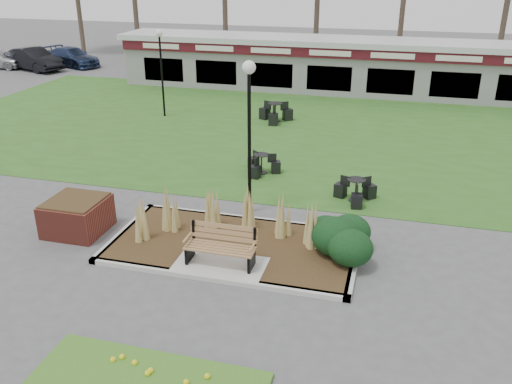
% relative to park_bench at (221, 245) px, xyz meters
% --- Properties ---
extents(ground, '(100.00, 100.00, 0.00)m').
position_rel_park_bench_xyz_m(ground, '(0.00, -0.25, -0.59)').
color(ground, '#515154').
rests_on(ground, ground).
extents(lawn, '(34.00, 16.00, 0.02)m').
position_rel_park_bench_xyz_m(lawn, '(0.00, 11.75, -0.58)').
color(lawn, '#2D5A1C').
rests_on(lawn, ground).
extents(planting_bed, '(6.75, 3.40, 1.27)m').
position_rel_park_bench_xyz_m(planting_bed, '(1.27, 1.10, -0.22)').
color(planting_bed, '#352A15').
rests_on(planting_bed, ground).
extents(park_bench, '(1.70, 0.66, 0.93)m').
position_rel_park_bench_xyz_m(park_bench, '(0.00, 0.00, 0.00)').
color(park_bench, olive).
rests_on(park_bench, ground).
extents(brick_planter, '(1.50, 1.50, 0.95)m').
position_rel_park_bench_xyz_m(brick_planter, '(-4.40, 0.75, -0.11)').
color(brick_planter, brown).
rests_on(brick_planter, ground).
extents(food_pavilion, '(24.60, 3.40, 2.90)m').
position_rel_park_bench_xyz_m(food_pavilion, '(0.00, 19.71, 0.89)').
color(food_pavilion, gray).
rests_on(food_pavilion, ground).
extents(lamp_post_mid_right, '(0.37, 0.37, 4.44)m').
position_rel_park_bench_xyz_m(lamp_post_mid_right, '(-0.18, 3.15, 2.65)').
color(lamp_post_mid_right, black).
rests_on(lamp_post_mid_right, ground).
extents(lamp_post_far_left, '(0.33, 0.33, 4.00)m').
position_rel_park_bench_xyz_m(lamp_post_far_left, '(-6.97, 12.32, 2.33)').
color(lamp_post_far_left, black).
rests_on(lamp_post_far_left, ground).
extents(bistro_set_a, '(1.27, 1.23, 0.69)m').
position_rel_park_bench_xyz_m(bistro_set_a, '(-0.63, 6.27, -0.34)').
color(bistro_set_a, black).
rests_on(bistro_set_a, ground).
extents(bistro_set_b, '(1.60, 1.46, 0.85)m').
position_rel_park_bench_xyz_m(bistro_set_b, '(-1.67, 12.77, -0.28)').
color(bistro_set_b, black).
rests_on(bistro_set_b, ground).
extents(bistro_set_c, '(1.32, 1.25, 0.71)m').
position_rel_park_bench_xyz_m(bistro_set_c, '(2.76, 4.75, -0.33)').
color(bistro_set_c, black).
rests_on(bistro_set_c, ground).
extents(car_black, '(4.72, 2.94, 1.47)m').
position_rel_park_bench_xyz_m(car_black, '(-20.12, 20.75, 0.15)').
color(car_black, black).
rests_on(car_black, ground).
extents(car_blue, '(4.75, 3.19, 1.28)m').
position_rel_park_bench_xyz_m(car_blue, '(-18.44, 22.67, 0.05)').
color(car_blue, navy).
rests_on(car_blue, ground).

